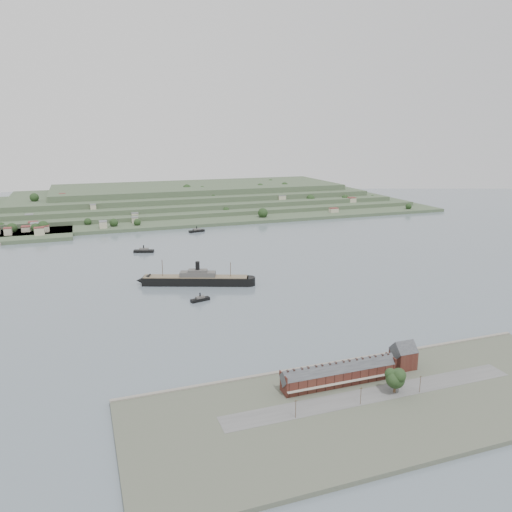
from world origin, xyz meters
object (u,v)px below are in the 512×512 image
object	(u,v)px
terrace_row	(339,374)
fig_tree	(396,378)
steamship	(193,280)
gabled_building	(403,355)
tugboat	(200,299)

from	to	relation	value
terrace_row	fig_tree	bearing A→B (deg)	-38.50
steamship	fig_tree	bearing A→B (deg)	-75.90
terrace_row	fig_tree	xyz separation A→B (m)	(19.71, -15.68, 2.27)
gabled_building	tugboat	xyz separation A→B (m)	(-69.62, 133.49, -6.68)
steamship	terrace_row	bearing A→B (deg)	-80.81
gabled_building	fig_tree	world-z (taller)	gabled_building
gabled_building	fig_tree	bearing A→B (deg)	-132.09
tugboat	terrace_row	bearing A→B (deg)	-76.85
terrace_row	tugboat	distance (m)	141.32
fig_tree	steamship	bearing A→B (deg)	104.10
gabled_building	steamship	size ratio (longest dim) A/B	0.16
gabled_building	fig_tree	size ratio (longest dim) A/B	1.21
terrace_row	steamship	distance (m)	178.64
terrace_row	steamship	size ratio (longest dim) A/B	0.64
steamship	tugboat	world-z (taller)	steamship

